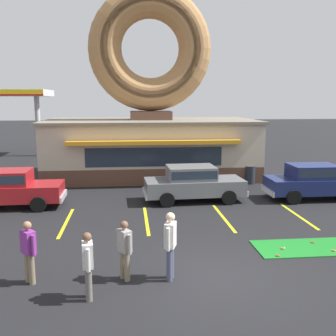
# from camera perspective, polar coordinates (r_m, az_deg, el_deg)

# --- Properties ---
(ground_plane) EXTENTS (160.00, 160.00, 0.00)m
(ground_plane) POSITION_cam_1_polar(r_m,az_deg,el_deg) (10.69, 7.18, -15.25)
(ground_plane) COLOR black
(donut_shop_building) EXTENTS (12.30, 6.75, 10.96)m
(donut_shop_building) POSITION_cam_1_polar(r_m,az_deg,el_deg) (23.41, -2.52, 7.96)
(donut_shop_building) COLOR brown
(donut_shop_building) RESTS_ON ground
(putting_mat) EXTENTS (3.49, 1.49, 0.03)m
(putting_mat) POSITION_cam_1_polar(r_m,az_deg,el_deg) (13.18, 20.06, -10.76)
(putting_mat) COLOR #197523
(putting_mat) RESTS_ON ground
(mini_donut_near_left) EXTENTS (0.13, 0.13, 0.04)m
(mini_donut_near_left) POSITION_cam_1_polar(r_m,az_deg,el_deg) (12.73, 16.33, -11.13)
(mini_donut_near_left) COLOR #A5724C
(mini_donut_near_left) RESTS_ON putting_mat
(mini_donut_near_right) EXTENTS (0.13, 0.13, 0.04)m
(mini_donut_near_right) POSITION_cam_1_polar(r_m,az_deg,el_deg) (13.07, 22.91, -10.96)
(mini_donut_near_right) COLOR #A5724C
(mini_donut_near_right) RESTS_ON putting_mat
(mini_donut_mid_left) EXTENTS (0.13, 0.13, 0.04)m
(mini_donut_mid_left) POSITION_cam_1_polar(r_m,az_deg,el_deg) (12.15, 15.66, -12.13)
(mini_donut_mid_left) COLOR brown
(mini_donut_mid_left) RESTS_ON putting_mat
(mini_donut_mid_centre) EXTENTS (0.13, 0.13, 0.04)m
(mini_donut_mid_centre) POSITION_cam_1_polar(r_m,az_deg,el_deg) (13.54, 20.28, -10.06)
(mini_donut_mid_centre) COLOR brown
(mini_donut_mid_centre) RESTS_ON putting_mat
(golf_ball) EXTENTS (0.04, 0.04, 0.04)m
(golf_ball) POSITION_cam_1_polar(r_m,az_deg,el_deg) (12.80, 16.55, -11.01)
(golf_ball) COLOR white
(golf_ball) RESTS_ON putting_mat
(car_grey) EXTENTS (4.63, 2.13, 1.60)m
(car_grey) POSITION_cam_1_polar(r_m,az_deg,el_deg) (17.70, 3.65, -2.04)
(car_grey) COLOR slate
(car_grey) RESTS_ON ground
(car_navy) EXTENTS (4.58, 2.02, 1.60)m
(car_navy) POSITION_cam_1_polar(r_m,az_deg,el_deg) (19.26, 20.47, -1.68)
(car_navy) COLOR navy
(car_navy) RESTS_ON ground
(car_red) EXTENTS (4.59, 2.03, 1.60)m
(car_red) POSITION_cam_1_polar(r_m,az_deg,el_deg) (17.95, -22.26, -2.60)
(car_red) COLOR maroon
(car_red) RESTS_ON ground
(pedestrian_blue_sweater_man) EXTENTS (0.40, 0.53, 1.55)m
(pedestrian_blue_sweater_man) POSITION_cam_1_polar(r_m,az_deg,el_deg) (10.15, -6.33, -11.42)
(pedestrian_blue_sweater_man) COLOR #7F7056
(pedestrian_blue_sweater_man) RESTS_ON ground
(pedestrian_hooded_kid) EXTENTS (0.29, 0.59, 1.60)m
(pedestrian_hooded_kid) POSITION_cam_1_polar(r_m,az_deg,el_deg) (9.33, -11.55, -13.33)
(pedestrian_hooded_kid) COLOR slate
(pedestrian_hooded_kid) RESTS_ON ground
(pedestrian_leather_jacket_man) EXTENTS (0.43, 0.47, 1.60)m
(pedestrian_leather_jacket_man) POSITION_cam_1_polar(r_m,az_deg,el_deg) (10.48, -19.58, -11.06)
(pedestrian_leather_jacket_man) COLOR #7F7056
(pedestrian_leather_jacket_man) RESTS_ON ground
(pedestrian_clipboard_woman) EXTENTS (0.35, 0.57, 1.77)m
(pedestrian_clipboard_woman) POSITION_cam_1_polar(r_m,az_deg,el_deg) (10.04, 0.33, -10.75)
(pedestrian_clipboard_woman) COLOR #474C66
(pedestrian_clipboard_woman) RESTS_ON ground
(trash_bin) EXTENTS (0.57, 0.57, 0.97)m
(trash_bin) POSITION_cam_1_polar(r_m,az_deg,el_deg) (21.85, 11.81, -0.94)
(trash_bin) COLOR #232833
(trash_bin) RESTS_ON ground
(parking_stripe_left) EXTENTS (0.12, 3.60, 0.01)m
(parking_stripe_left) POSITION_cam_1_polar(r_m,az_deg,el_deg) (15.30, -14.56, -7.64)
(parking_stripe_left) COLOR yellow
(parking_stripe_left) RESTS_ON ground
(parking_stripe_mid_left) EXTENTS (0.12, 3.60, 0.01)m
(parking_stripe_mid_left) POSITION_cam_1_polar(r_m,az_deg,el_deg) (15.13, -3.16, -7.53)
(parking_stripe_mid_left) COLOR yellow
(parking_stripe_mid_left) RESTS_ON ground
(parking_stripe_centre) EXTENTS (0.12, 3.60, 0.01)m
(parking_stripe_centre) POSITION_cam_1_polar(r_m,az_deg,el_deg) (15.54, 8.04, -7.13)
(parking_stripe_centre) COLOR yellow
(parking_stripe_centre) RESTS_ON ground
(parking_stripe_mid_right) EXTENTS (0.12, 3.60, 0.01)m
(parking_stripe_mid_right) POSITION_cam_1_polar(r_m,az_deg,el_deg) (16.50, 18.28, -6.54)
(parking_stripe_mid_right) COLOR yellow
(parking_stripe_mid_right) RESTS_ON ground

